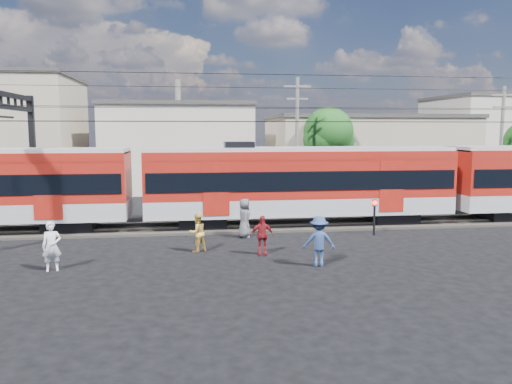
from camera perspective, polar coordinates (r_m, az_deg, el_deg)
The scene contains 19 objects.
ground at distance 18.35m, azimuth -3.88°, elevation -8.97°, with size 120.00×120.00×0.00m, color black.
track_bed at distance 26.11m, azimuth -5.05°, elevation -3.99°, with size 70.00×3.40×0.12m, color #2D2823.
rail_near at distance 25.35m, azimuth -4.97°, elevation -4.04°, with size 70.00×0.12×0.12m, color #59544C.
rail_far at distance 26.83m, azimuth -5.13°, elevation -3.43°, with size 70.00×0.12×0.12m, color #59544C.
commuter_train at distance 26.42m, azimuth 5.44°, elevation 1.28°, with size 50.30×3.08×4.17m.
catenary at distance 26.68m, azimuth -24.21°, elevation 6.63°, with size 70.00×9.30×7.52m.
building_midwest at distance 44.63m, azimuth -8.81°, elevation 5.22°, with size 12.24×12.24×7.30m.
building_mideast at distance 44.31m, azimuth 12.35°, elevation 4.48°, with size 16.32×10.20×6.30m.
building_east at distance 54.12m, azimuth 25.03°, elevation 5.49°, with size 10.20×10.20×8.30m.
utility_pole_mid at distance 33.37m, azimuth 4.70°, elevation 6.17°, with size 1.80×0.24×8.50m.
utility_pole_east at distance 38.02m, azimuth 26.22°, elevation 5.19°, with size 1.80×0.24×8.00m.
tree_near at distance 37.16m, azimuth 8.51°, elevation 6.41°, with size 3.82×3.64×6.72m.
pedestrian_a at distance 19.54m, azimuth -22.31°, elevation -5.76°, with size 0.66×0.43×1.81m, color white.
pedestrian_b at distance 21.04m, azimuth -6.73°, elevation -4.62°, with size 0.79×0.62×1.63m, color gold.
pedestrian_c at distance 18.82m, azimuth 7.20°, elevation -5.62°, with size 1.23×0.70×1.90m, color navy.
pedestrian_d at distance 20.36m, azimuth 0.69°, elevation -4.97°, with size 0.96×0.40×1.63m, color maroon.
pedestrian_e at distance 23.61m, azimuth -1.32°, elevation -3.00°, with size 0.91×0.59×1.86m, color #515257.
car_silver at distance 36.43m, azimuth 27.06°, elevation -0.61°, with size 1.58×3.92×1.34m, color #B9BAC0.
crossing_signal at distance 24.72m, azimuth 13.39°, elevation -2.07°, with size 0.25×0.25×1.75m.
Camera 1 is at (-1.13, -17.60, 5.09)m, focal length 35.00 mm.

